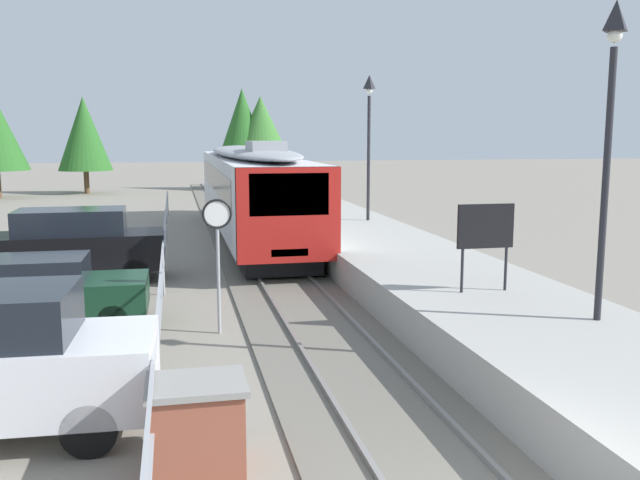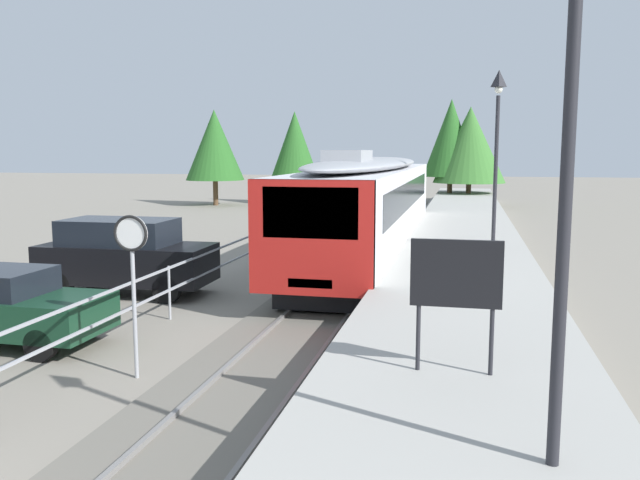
# 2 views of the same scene
# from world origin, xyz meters

# --- Properties ---
(ground_plane) EXTENTS (160.00, 160.00, 0.00)m
(ground_plane) POSITION_xyz_m (-3.00, 22.00, 0.00)
(ground_plane) COLOR gray
(track_rails) EXTENTS (3.20, 60.00, 0.14)m
(track_rails) POSITION_xyz_m (0.00, 22.00, 0.03)
(track_rails) COLOR #6B665B
(track_rails) RESTS_ON ground
(commuter_train) EXTENTS (2.82, 18.51, 3.74)m
(commuter_train) POSITION_xyz_m (0.00, 21.25, 2.14)
(commuter_train) COLOR silver
(commuter_train) RESTS_ON track_rails
(station_platform) EXTENTS (3.90, 60.00, 0.90)m
(station_platform) POSITION_xyz_m (3.25, 22.00, 0.45)
(station_platform) COLOR #A8A59E
(station_platform) RESTS_ON ground
(platform_lamp_near_end) EXTENTS (0.34, 0.34, 5.35)m
(platform_lamp_near_end) POSITION_xyz_m (4.15, 4.63, 4.62)
(platform_lamp_near_end) COLOR #232328
(platform_lamp_near_end) RESTS_ON station_platform
(platform_lamp_mid_platform) EXTENTS (0.34, 0.34, 5.35)m
(platform_lamp_mid_platform) POSITION_xyz_m (4.15, 19.01, 4.62)
(platform_lamp_mid_platform) COLOR #232328
(platform_lamp_mid_platform) RESTS_ON station_platform
(platform_notice_board) EXTENTS (1.20, 0.08, 1.80)m
(platform_notice_board) POSITION_xyz_m (3.18, 7.08, 2.19)
(platform_notice_board) COLOR #232328
(platform_notice_board) RESTS_ON station_platform
(speed_limit_sign) EXTENTS (0.61, 0.10, 2.81)m
(speed_limit_sign) POSITION_xyz_m (-2.13, 8.23, 2.12)
(speed_limit_sign) COLOR #9EA0A5
(speed_limit_sign) RESTS_ON ground
(carpark_fence) EXTENTS (0.06, 36.06, 1.25)m
(carpark_fence) POSITION_xyz_m (-3.30, 12.00, 0.91)
(carpark_fence) COLOR #9EA0A5
(carpark_fence) RESTS_ON ground
(parked_hatchback_dark_green) EXTENTS (4.01, 1.79, 1.53)m
(parked_hatchback_dark_green) POSITION_xyz_m (-5.66, 9.47, 0.79)
(parked_hatchback_dark_green) COLOR #143823
(parked_hatchback_dark_green) RESTS_ON ground
(parked_suv_black) EXTENTS (4.63, 1.97, 2.04)m
(parked_suv_black) POSITION_xyz_m (-5.65, 14.26, 1.06)
(parked_suv_black) COLOR black
(parked_suv_black) RESTS_ON ground
(tree_behind_carpark) EXTENTS (3.88, 3.88, 7.51)m
(tree_behind_carpark) POSITION_xyz_m (2.17, 46.04, 4.77)
(tree_behind_carpark) COLOR brown
(tree_behind_carpark) RESTS_ON ground
(tree_behind_station_far) EXTENTS (3.69, 3.69, 6.72)m
(tree_behind_station_far) POSITION_xyz_m (-8.95, 44.82, 4.16)
(tree_behind_station_far) COLOR brown
(tree_behind_station_far) RESTS_ON ground
(tree_distant_left) EXTENTS (4.14, 4.14, 6.77)m
(tree_distant_left) POSITION_xyz_m (-14.18, 42.38, 4.28)
(tree_distant_left) COLOR brown
(tree_distant_left) RESTS_ON ground
(tree_distant_centre) EXTENTS (5.03, 5.03, 6.93)m
(tree_distant_centre) POSITION_xyz_m (3.49, 45.75, 4.29)
(tree_distant_centre) COLOR brown
(tree_distant_centre) RESTS_ON ground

